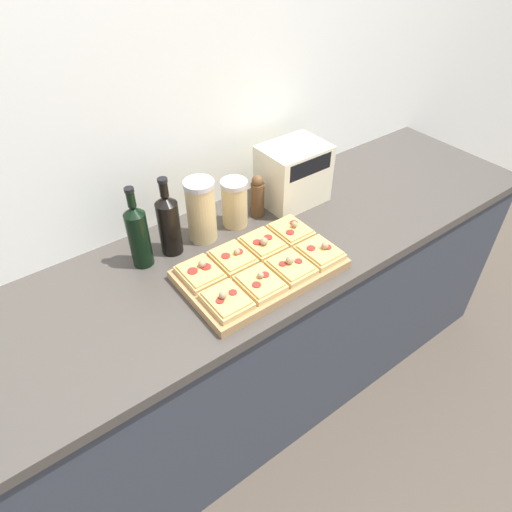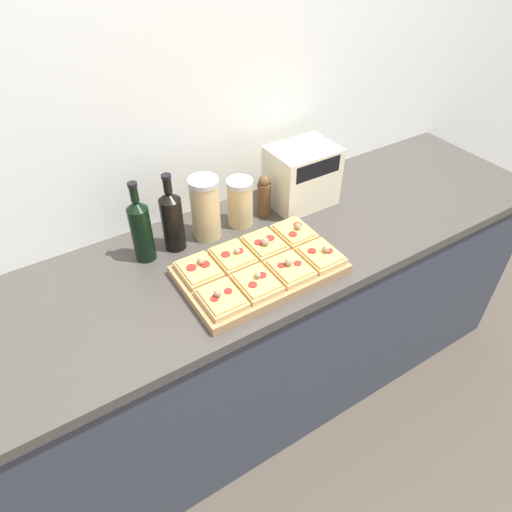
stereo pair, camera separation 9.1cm
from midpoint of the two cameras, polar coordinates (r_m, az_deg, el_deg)
ground_plane at (r=2.15m, az=2.43°, el=-22.92°), size 12.00×12.00×0.00m
wall_back at (r=1.69m, az=-11.39°, el=16.11°), size 6.00×0.06×2.50m
kitchen_counter at (r=1.92m, az=-3.26°, el=-9.93°), size 2.63×0.67×0.89m
cutting_board at (r=1.52m, az=-1.05°, el=-1.67°), size 0.52×0.32×0.03m
pizza_slice_back_left at (r=1.47m, az=-8.78°, el=-2.10°), size 0.12×0.14×0.05m
pizza_slice_back_midleft at (r=1.52m, az=-4.66°, el=-0.23°), size 0.12×0.14×0.05m
pizza_slice_back_midright at (r=1.57m, az=-0.82°, el=1.54°), size 0.12×0.14×0.06m
pizza_slice_back_right at (r=1.63m, az=2.78°, el=3.20°), size 0.12×0.14×0.05m
pizza_slice_front_left at (r=1.38m, az=-5.64°, el=-5.55°), size 0.12×0.14×0.05m
pizza_slice_front_midleft at (r=1.42m, az=-1.33°, el=-3.40°), size 0.12×0.14×0.05m
pizza_slice_front_midright at (r=1.48m, az=2.63°, el=-1.37°), size 0.12×0.14×0.05m
pizza_slice_front_right at (r=1.55m, az=6.31°, el=0.48°), size 0.12×0.14×0.05m
olive_oil_bottle at (r=1.55m, az=-16.16°, el=2.57°), size 0.07×0.07×0.30m
wine_bottle at (r=1.58m, az=-12.49°, el=4.01°), size 0.08×0.08×0.29m
grain_jar_tall at (r=1.62m, az=-8.49°, el=5.60°), size 0.11×0.11×0.24m
grain_jar_short at (r=1.69m, az=-4.25°, el=6.58°), size 0.10×0.10×0.19m
pepper_mill at (r=1.75m, az=-1.32°, el=7.48°), size 0.05×0.05×0.17m
toaster_oven at (r=1.82m, az=3.22°, el=10.17°), size 0.28×0.19×0.24m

